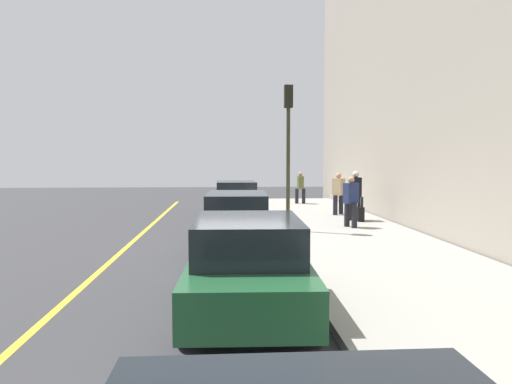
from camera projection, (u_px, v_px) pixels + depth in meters
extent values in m
plane|color=#333335|center=(242.00, 246.00, 13.08)|extent=(56.00, 56.00, 0.00)
cube|color=gray|center=(358.00, 242.00, 13.29)|extent=(28.00, 4.60, 0.15)
cube|color=gold|center=(126.00, 248.00, 12.87)|extent=(28.00, 0.14, 0.01)
cube|color=white|center=(276.00, 260.00, 10.79)|extent=(7.79, 0.56, 0.22)
cylinder|color=black|center=(202.00, 271.00, 8.87)|extent=(0.65, 0.24, 0.64)
cylinder|color=black|center=(291.00, 270.00, 8.93)|extent=(0.65, 0.24, 0.64)
cylinder|color=black|center=(186.00, 319.00, 6.17)|extent=(0.65, 0.24, 0.64)
cylinder|color=black|center=(313.00, 318.00, 6.23)|extent=(0.65, 0.24, 0.64)
cube|color=#1E512D|center=(248.00, 273.00, 7.53)|extent=(4.41, 1.94, 0.64)
cube|color=black|center=(248.00, 238.00, 7.27)|extent=(2.32, 1.67, 0.60)
cylinder|color=black|center=(210.00, 227.00, 14.47)|extent=(0.65, 0.24, 0.64)
cylinder|color=black|center=(265.00, 227.00, 14.52)|extent=(0.65, 0.24, 0.64)
cylinder|color=black|center=(202.00, 245.00, 11.57)|extent=(0.65, 0.24, 0.64)
cylinder|color=black|center=(270.00, 244.00, 11.62)|extent=(0.65, 0.24, 0.64)
cube|color=#383A3D|center=(237.00, 225.00, 13.03)|extent=(4.75, 1.97, 0.64)
cube|color=black|center=(237.00, 204.00, 12.75)|extent=(2.49, 1.69, 0.60)
cylinder|color=black|center=(216.00, 206.00, 20.93)|extent=(0.64, 0.23, 0.64)
cylinder|color=black|center=(253.00, 206.00, 21.06)|extent=(0.64, 0.23, 0.64)
cylinder|color=black|center=(216.00, 213.00, 18.39)|extent=(0.64, 0.23, 0.64)
cylinder|color=black|center=(258.00, 213.00, 18.53)|extent=(0.64, 0.23, 0.64)
cube|color=#B7BABF|center=(236.00, 203.00, 19.71)|extent=(4.14, 1.87, 0.64)
cube|color=black|center=(236.00, 189.00, 19.46)|extent=(2.16, 1.64, 0.60)
cylinder|color=black|center=(360.00, 209.00, 17.53)|extent=(0.20, 0.20, 0.87)
cylinder|color=black|center=(350.00, 209.00, 17.48)|extent=(0.20, 0.20, 0.87)
cube|color=black|center=(356.00, 187.00, 17.45)|extent=(0.51, 0.34, 0.74)
sphere|color=beige|center=(356.00, 174.00, 17.41)|extent=(0.24, 0.24, 0.24)
cylinder|color=black|center=(297.00, 196.00, 24.11)|extent=(0.18, 0.18, 0.77)
cylinder|color=black|center=(304.00, 196.00, 24.14)|extent=(0.18, 0.18, 0.77)
cube|color=brown|center=(300.00, 182.00, 24.07)|extent=(0.45, 0.29, 0.65)
sphere|color=tan|center=(300.00, 174.00, 24.04)|extent=(0.21, 0.21, 0.21)
cylinder|color=black|center=(335.00, 205.00, 19.13)|extent=(0.19, 0.19, 0.81)
cylinder|color=black|center=(341.00, 205.00, 19.38)|extent=(0.19, 0.19, 0.81)
cube|color=tan|center=(338.00, 187.00, 19.21)|extent=(0.54, 0.52, 0.69)
sphere|color=tan|center=(339.00, 176.00, 19.17)|extent=(0.22, 0.22, 0.22)
cylinder|color=black|center=(347.00, 215.00, 15.85)|extent=(0.19, 0.19, 0.80)
cylinder|color=black|center=(354.00, 216.00, 15.52)|extent=(0.19, 0.19, 0.80)
cube|color=#1E284C|center=(351.00, 193.00, 15.63)|extent=(0.46, 0.54, 0.68)
sphere|color=tan|center=(351.00, 180.00, 15.60)|extent=(0.22, 0.22, 0.22)
cylinder|color=#2D2D19|center=(288.00, 170.00, 14.84)|extent=(0.12, 0.12, 3.90)
cube|color=black|center=(288.00, 96.00, 14.68)|extent=(0.26, 0.26, 0.70)
sphere|color=red|center=(288.00, 90.00, 14.82)|extent=(0.14, 0.14, 0.14)
sphere|color=orange|center=(288.00, 97.00, 14.83)|extent=(0.14, 0.14, 0.14)
sphere|color=green|center=(288.00, 104.00, 14.85)|extent=(0.14, 0.14, 0.14)
cube|color=black|center=(360.00, 214.00, 17.16)|extent=(0.34, 0.22, 0.53)
cylinder|color=#4C4C4C|center=(361.00, 202.00, 17.12)|extent=(0.03, 0.03, 0.36)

